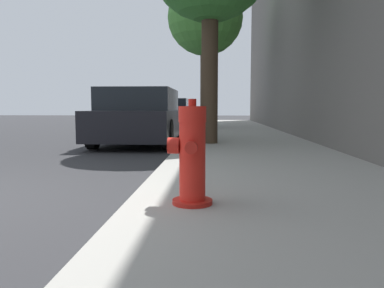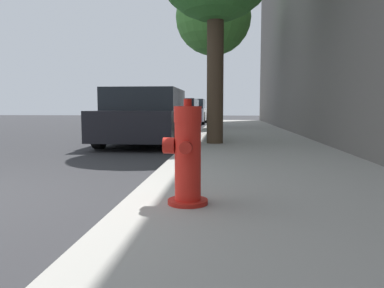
{
  "view_description": "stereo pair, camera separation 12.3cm",
  "coord_description": "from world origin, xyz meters",
  "px_view_note": "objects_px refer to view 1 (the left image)",
  "views": [
    {
      "loc": [
        2.56,
        -3.09,
        0.9
      ],
      "look_at": [
        2.31,
        1.01,
        0.5
      ],
      "focal_mm": 35.0,
      "sensor_mm": 36.0,
      "label": 1
    },
    {
      "loc": [
        2.68,
        -3.08,
        0.9
      ],
      "look_at": [
        2.31,
        1.01,
        0.5
      ],
      "focal_mm": 35.0,
      "sensor_mm": 36.0,
      "label": 2
    }
  ],
  "objects_px": {
    "parked_car_far": "(181,112)",
    "parked_car_near": "(141,117)",
    "fire_hydrant": "(192,157)",
    "street_tree_far": "(205,18)",
    "parked_car_mid": "(170,114)"
  },
  "relations": [
    {
      "from": "parked_car_near",
      "to": "street_tree_far",
      "type": "distance_m",
      "value": 6.08
    },
    {
      "from": "parked_car_near",
      "to": "parked_car_mid",
      "type": "bearing_deg",
      "value": 90.35
    },
    {
      "from": "parked_car_mid",
      "to": "parked_car_far",
      "type": "distance_m",
      "value": 5.37
    },
    {
      "from": "fire_hydrant",
      "to": "parked_car_mid",
      "type": "relative_size",
      "value": 0.18
    },
    {
      "from": "parked_car_far",
      "to": "parked_car_near",
      "type": "bearing_deg",
      "value": -89.72
    },
    {
      "from": "fire_hydrant",
      "to": "street_tree_far",
      "type": "height_order",
      "value": "street_tree_far"
    },
    {
      "from": "fire_hydrant",
      "to": "parked_car_far",
      "type": "relative_size",
      "value": 0.21
    },
    {
      "from": "fire_hydrant",
      "to": "parked_car_near",
      "type": "xyz_separation_m",
      "value": [
        -1.65,
        6.33,
        0.14
      ]
    },
    {
      "from": "fire_hydrant",
      "to": "parked_car_far",
      "type": "distance_m",
      "value": 18.1
    },
    {
      "from": "parked_car_near",
      "to": "parked_car_mid",
      "type": "distance_m",
      "value": 6.32
    },
    {
      "from": "parked_car_mid",
      "to": "parked_car_far",
      "type": "bearing_deg",
      "value": 90.19
    },
    {
      "from": "parked_car_far",
      "to": "street_tree_far",
      "type": "distance_m",
      "value": 7.9
    },
    {
      "from": "street_tree_far",
      "to": "parked_car_mid",
      "type": "bearing_deg",
      "value": 134.07
    },
    {
      "from": "parked_car_far",
      "to": "street_tree_far",
      "type": "xyz_separation_m",
      "value": [
        1.52,
        -6.93,
        3.47
      ]
    },
    {
      "from": "fire_hydrant",
      "to": "street_tree_far",
      "type": "xyz_separation_m",
      "value": [
        -0.19,
        11.09,
        3.62
      ]
    }
  ]
}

